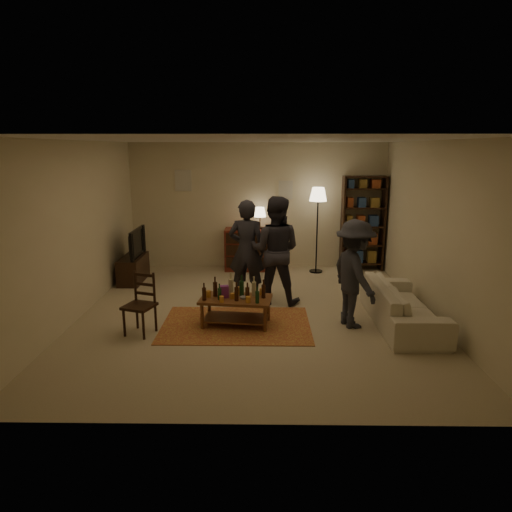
{
  "coord_description": "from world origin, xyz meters",
  "views": [
    {
      "loc": [
        0.11,
        -6.88,
        2.59
      ],
      "look_at": [
        0.01,
        0.1,
        0.93
      ],
      "focal_mm": 32.0,
      "sensor_mm": 36.0,
      "label": 1
    }
  ],
  "objects_px": {
    "bookshelf": "(363,222)",
    "person_right": "(275,250)",
    "dining_chair": "(141,302)",
    "sofa": "(402,305)",
    "person_left": "(247,251)",
    "person_by_sofa": "(354,274)",
    "dresser": "(249,248)",
    "floor_lamp": "(318,200)",
    "coffee_table": "(236,300)",
    "tv_stand": "(133,262)"
  },
  "relations": [
    {
      "from": "dining_chair",
      "to": "dresser",
      "type": "relative_size",
      "value": 0.66
    },
    {
      "from": "floor_lamp",
      "to": "person_left",
      "type": "relative_size",
      "value": 1.03
    },
    {
      "from": "tv_stand",
      "to": "person_by_sofa",
      "type": "xyz_separation_m",
      "value": [
        3.89,
        -2.27,
        0.41
      ]
    },
    {
      "from": "bookshelf",
      "to": "sofa",
      "type": "distance_m",
      "value": 3.26
    },
    {
      "from": "sofa",
      "to": "person_by_sofa",
      "type": "bearing_deg",
      "value": 95.39
    },
    {
      "from": "sofa",
      "to": "person_left",
      "type": "distance_m",
      "value": 2.67
    },
    {
      "from": "sofa",
      "to": "person_left",
      "type": "xyz_separation_m",
      "value": [
        -2.36,
        1.11,
        0.57
      ]
    },
    {
      "from": "tv_stand",
      "to": "person_by_sofa",
      "type": "relative_size",
      "value": 0.66
    },
    {
      "from": "dining_chair",
      "to": "floor_lamp",
      "type": "xyz_separation_m",
      "value": [
        2.86,
        3.31,
        1.06
      ]
    },
    {
      "from": "bookshelf",
      "to": "person_left",
      "type": "bearing_deg",
      "value": -139.32
    },
    {
      "from": "person_left",
      "to": "person_right",
      "type": "bearing_deg",
      "value": 174.62
    },
    {
      "from": "coffee_table",
      "to": "person_by_sofa",
      "type": "distance_m",
      "value": 1.78
    },
    {
      "from": "coffee_table",
      "to": "person_right",
      "type": "distance_m",
      "value": 1.33
    },
    {
      "from": "dining_chair",
      "to": "person_by_sofa",
      "type": "bearing_deg",
      "value": 24.69
    },
    {
      "from": "tv_stand",
      "to": "sofa",
      "type": "distance_m",
      "value": 5.14
    },
    {
      "from": "dining_chair",
      "to": "person_right",
      "type": "distance_m",
      "value": 2.4
    },
    {
      "from": "bookshelf",
      "to": "dresser",
      "type": "bearing_deg",
      "value": -178.43
    },
    {
      "from": "bookshelf",
      "to": "person_by_sofa",
      "type": "distance_m",
      "value": 3.36
    },
    {
      "from": "coffee_table",
      "to": "dining_chair",
      "type": "relative_size",
      "value": 1.23
    },
    {
      "from": "person_right",
      "to": "bookshelf",
      "type": "bearing_deg",
      "value": -119.26
    },
    {
      "from": "person_left",
      "to": "person_by_sofa",
      "type": "bearing_deg",
      "value": 153.01
    },
    {
      "from": "coffee_table",
      "to": "floor_lamp",
      "type": "distance_m",
      "value": 3.57
    },
    {
      "from": "person_right",
      "to": "person_by_sofa",
      "type": "height_order",
      "value": "person_right"
    },
    {
      "from": "coffee_table",
      "to": "sofa",
      "type": "relative_size",
      "value": 0.53
    },
    {
      "from": "bookshelf",
      "to": "person_right",
      "type": "relative_size",
      "value": 1.11
    },
    {
      "from": "coffee_table",
      "to": "dresser",
      "type": "relative_size",
      "value": 0.81
    },
    {
      "from": "coffee_table",
      "to": "person_by_sofa",
      "type": "bearing_deg",
      "value": 0.21
    },
    {
      "from": "coffee_table",
      "to": "tv_stand",
      "type": "relative_size",
      "value": 1.04
    },
    {
      "from": "floor_lamp",
      "to": "sofa",
      "type": "xyz_separation_m",
      "value": [
        0.95,
        -2.94,
        -1.22
      ]
    },
    {
      "from": "dining_chair",
      "to": "bookshelf",
      "type": "relative_size",
      "value": 0.44
    },
    {
      "from": "person_left",
      "to": "coffee_table",
      "type": "bearing_deg",
      "value": 93.23
    },
    {
      "from": "tv_stand",
      "to": "person_right",
      "type": "xyz_separation_m",
      "value": [
        2.76,
        -1.21,
        0.52
      ]
    },
    {
      "from": "floor_lamp",
      "to": "coffee_table",
      "type": "bearing_deg",
      "value": -117.01
    },
    {
      "from": "floor_lamp",
      "to": "sofa",
      "type": "distance_m",
      "value": 3.32
    },
    {
      "from": "dining_chair",
      "to": "tv_stand",
      "type": "relative_size",
      "value": 0.85
    },
    {
      "from": "dresser",
      "to": "person_by_sofa",
      "type": "distance_m",
      "value": 3.6
    },
    {
      "from": "bookshelf",
      "to": "person_right",
      "type": "height_order",
      "value": "bookshelf"
    },
    {
      "from": "dining_chair",
      "to": "person_by_sofa",
      "type": "relative_size",
      "value": 0.56
    },
    {
      "from": "tv_stand",
      "to": "person_right",
      "type": "relative_size",
      "value": 0.58
    },
    {
      "from": "sofa",
      "to": "person_left",
      "type": "relative_size",
      "value": 1.19
    },
    {
      "from": "dresser",
      "to": "person_by_sofa",
      "type": "xyz_separation_m",
      "value": [
        1.64,
        -3.18,
        0.32
      ]
    },
    {
      "from": "floor_lamp",
      "to": "person_right",
      "type": "bearing_deg",
      "value": -115.5
    },
    {
      "from": "coffee_table",
      "to": "person_left",
      "type": "height_order",
      "value": "person_left"
    },
    {
      "from": "floor_lamp",
      "to": "person_right",
      "type": "height_order",
      "value": "person_right"
    },
    {
      "from": "dresser",
      "to": "person_left",
      "type": "distance_m",
      "value": 2.04
    },
    {
      "from": "dresser",
      "to": "person_right",
      "type": "distance_m",
      "value": 2.23
    },
    {
      "from": "sofa",
      "to": "floor_lamp",
      "type": "bearing_deg",
      "value": 17.94
    },
    {
      "from": "dining_chair",
      "to": "person_right",
      "type": "relative_size",
      "value": 0.49
    },
    {
      "from": "dining_chair",
      "to": "dresser",
      "type": "distance_m",
      "value": 3.77
    },
    {
      "from": "floor_lamp",
      "to": "person_left",
      "type": "bearing_deg",
      "value": -127.7
    }
  ]
}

